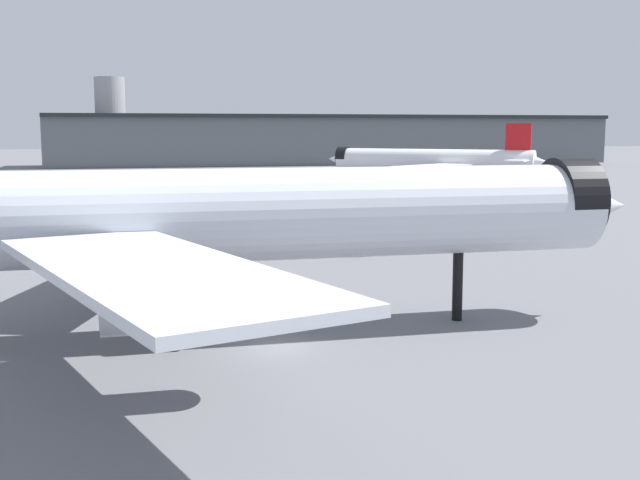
{
  "coord_description": "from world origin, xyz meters",
  "views": [
    {
      "loc": [
        -6.51,
        -42.75,
        12.09
      ],
      "look_at": [
        3.22,
        3.73,
        5.44
      ],
      "focal_mm": 44.87,
      "sensor_mm": 36.0,
      "label": 1
    }
  ],
  "objects_px": {
    "baggage_tug_wing": "(355,244)",
    "baggage_cart_trailing": "(134,244)",
    "airliner_far_taxiway": "(433,161)",
    "airliner_near_gate": "(205,218)"
  },
  "relations": [
    {
      "from": "baggage_tug_wing",
      "to": "baggage_cart_trailing",
      "type": "bearing_deg",
      "value": -91.11
    },
    {
      "from": "airliner_far_taxiway",
      "to": "baggage_cart_trailing",
      "type": "relative_size",
      "value": 15.35
    },
    {
      "from": "baggage_cart_trailing",
      "to": "airliner_near_gate",
      "type": "bearing_deg",
      "value": -74.47
    },
    {
      "from": "airliner_far_taxiway",
      "to": "baggage_cart_trailing",
      "type": "height_order",
      "value": "airliner_far_taxiway"
    },
    {
      "from": "airliner_far_taxiway",
      "to": "baggage_tug_wing",
      "type": "height_order",
      "value": "airliner_far_taxiway"
    },
    {
      "from": "airliner_far_taxiway",
      "to": "baggage_tug_wing",
      "type": "relative_size",
      "value": 11.43
    },
    {
      "from": "airliner_near_gate",
      "to": "baggage_tug_wing",
      "type": "bearing_deg",
      "value": 58.12
    },
    {
      "from": "airliner_near_gate",
      "to": "baggage_tug_wing",
      "type": "distance_m",
      "value": 32.58
    },
    {
      "from": "airliner_near_gate",
      "to": "baggage_cart_trailing",
      "type": "xyz_separation_m",
      "value": [
        -4.84,
        32.15,
        -5.98
      ]
    },
    {
      "from": "baggage_tug_wing",
      "to": "airliner_near_gate",
      "type": "bearing_deg",
      "value": -19.18
    }
  ]
}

